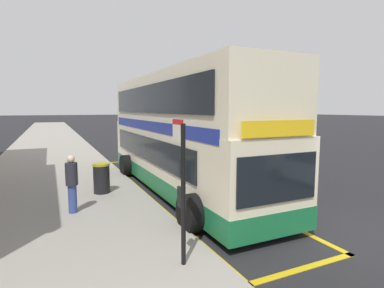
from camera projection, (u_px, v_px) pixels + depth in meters
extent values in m
plane|color=black|center=(115.00, 135.00, 36.38)|extent=(260.00, 260.00, 0.00)
cube|color=gray|center=(50.00, 137.00, 33.42)|extent=(6.00, 76.00, 0.14)
cube|color=beige|center=(179.00, 155.00, 11.91)|extent=(2.50, 11.35, 2.30)
cube|color=beige|center=(179.00, 101.00, 11.67)|extent=(2.47, 11.12, 1.90)
cube|color=#196B3D|center=(180.00, 176.00, 12.01)|extent=(2.52, 11.37, 0.60)
cube|color=navy|center=(179.00, 125.00, 11.77)|extent=(2.53, 10.44, 0.36)
cube|color=black|center=(145.00, 148.00, 11.70)|extent=(0.04, 9.08, 0.90)
cube|color=black|center=(147.00, 99.00, 11.13)|extent=(0.04, 9.99, 1.00)
cube|color=black|center=(278.00, 179.00, 6.76)|extent=(2.20, 0.04, 1.10)
cube|color=yellow|center=(280.00, 128.00, 6.63)|extent=(2.00, 0.04, 0.36)
cylinder|color=black|center=(193.00, 213.00, 7.77)|extent=(0.56, 1.00, 1.00)
cylinder|color=black|center=(276.00, 200.00, 8.89)|extent=(0.56, 1.00, 1.00)
cylinder|color=black|center=(127.00, 166.00, 14.25)|extent=(0.56, 1.00, 1.00)
cylinder|color=black|center=(180.00, 161.00, 15.38)|extent=(0.56, 1.00, 1.00)
cube|color=gold|center=(142.00, 191.00, 11.64)|extent=(0.16, 13.93, 0.01)
cube|color=gold|center=(204.00, 184.00, 12.77)|extent=(0.16, 13.93, 0.01)
cube|color=gold|center=(304.00, 268.00, 6.01)|extent=(2.84, 0.16, 0.01)
cube|color=gold|center=(132.00, 161.00, 18.40)|extent=(2.84, 0.16, 0.01)
cylinder|color=black|center=(183.00, 196.00, 5.76)|extent=(0.09, 0.09, 2.74)
cube|color=silver|center=(178.00, 132.00, 5.85)|extent=(0.05, 0.42, 0.30)
cube|color=red|center=(178.00, 122.00, 5.83)|extent=(0.05, 0.42, 0.10)
cube|color=black|center=(181.00, 198.00, 5.86)|extent=(0.06, 0.28, 0.40)
cube|color=#196066|center=(130.00, 124.00, 49.70)|extent=(1.76, 4.20, 0.72)
cube|color=black|center=(130.00, 120.00, 49.54)|extent=(1.52, 1.90, 0.60)
cylinder|color=black|center=(123.00, 126.00, 50.52)|extent=(0.22, 0.60, 0.60)
cylinder|color=black|center=(134.00, 126.00, 51.31)|extent=(0.22, 0.60, 0.60)
cylinder|color=black|center=(126.00, 127.00, 48.18)|extent=(0.22, 0.60, 0.60)
cylinder|color=black|center=(138.00, 127.00, 48.97)|extent=(0.22, 0.60, 0.60)
cube|color=slate|center=(138.00, 126.00, 44.22)|extent=(1.76, 4.20, 0.72)
cube|color=black|center=(139.00, 121.00, 44.05)|extent=(1.52, 1.90, 0.60)
cylinder|color=black|center=(130.00, 128.00, 45.04)|extent=(0.22, 0.60, 0.60)
cylinder|color=black|center=(142.00, 128.00, 45.83)|extent=(0.22, 0.60, 0.60)
cylinder|color=black|center=(134.00, 129.00, 42.70)|extent=(0.22, 0.60, 0.60)
cylinder|color=black|center=(147.00, 129.00, 43.48)|extent=(0.22, 0.60, 0.60)
cylinder|color=#33478C|center=(73.00, 199.00, 8.81)|extent=(0.24, 0.24, 0.82)
cylinder|color=#26262D|center=(71.00, 174.00, 8.73)|extent=(0.34, 0.34, 0.65)
sphere|color=beige|center=(71.00, 159.00, 8.68)|extent=(0.22, 0.22, 0.22)
cylinder|color=black|center=(102.00, 179.00, 10.89)|extent=(0.57, 0.57, 0.99)
cylinder|color=#A5991E|center=(101.00, 164.00, 10.82)|extent=(0.60, 0.60, 0.08)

